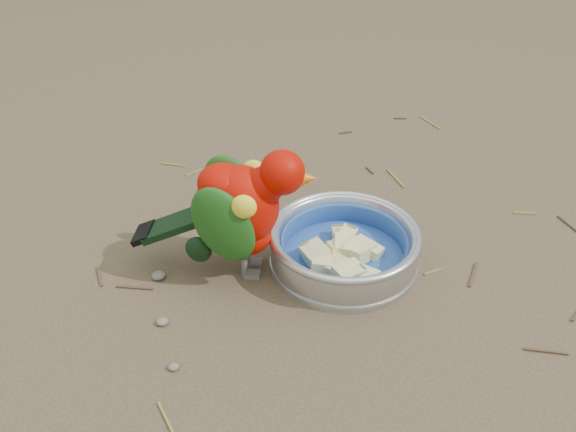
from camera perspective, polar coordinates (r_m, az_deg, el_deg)
name	(u,v)px	position (r m, az deg, el deg)	size (l,w,h in m)	color
ground	(377,278)	(0.95, 7.87, -5.52)	(60.00, 60.00, 0.00)	brown
food_bowl	(343,260)	(0.97, 4.94, -3.89)	(0.22, 0.22, 0.02)	#B2B2BA
bowl_wall	(344,244)	(0.95, 5.03, -2.48)	(0.22, 0.22, 0.04)	#B2B2BA
fruit_wedges	(344,248)	(0.96, 5.01, -2.81)	(0.13, 0.13, 0.03)	beige
lory_parrot	(240,216)	(0.91, -4.25, 0.01)	(0.11, 0.24, 0.20)	#AB0A00
ground_debris	(383,245)	(1.01, 8.42, -2.56)	(0.90, 0.80, 0.01)	olive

